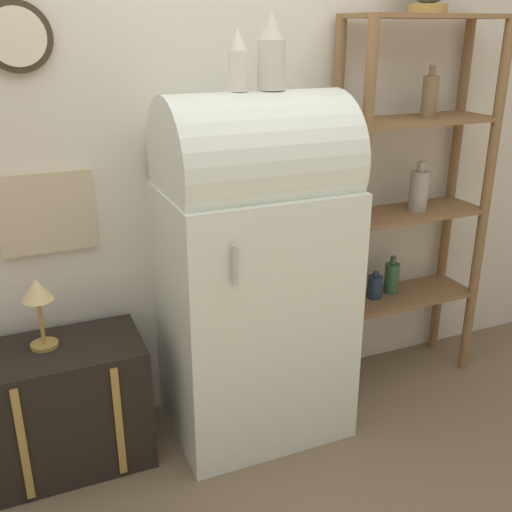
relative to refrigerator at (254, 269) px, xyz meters
name	(u,v)px	position (x,y,z in m)	size (l,w,h in m)	color
ground_plane	(277,452)	(0.00, -0.26, -0.79)	(12.00, 12.00, 0.00)	#7A664C
wall_back	(226,129)	(0.00, 0.32, 0.56)	(7.00, 0.09, 2.70)	silver
refrigerator	(254,269)	(0.00, 0.00, 0.00)	(0.77, 0.62, 1.54)	silver
suitcase_trunk	(66,406)	(-0.84, 0.06, -0.51)	(0.67, 0.41, 0.56)	black
shelf_unit	(411,192)	(0.89, 0.12, 0.22)	(0.78, 0.31, 1.83)	olive
vase_left	(238,62)	(-0.06, 0.01, 0.86)	(0.08, 0.08, 0.23)	silver
vase_center	(271,54)	(0.07, 0.01, 0.89)	(0.11, 0.11, 0.29)	beige
desk_lamp	(38,297)	(-0.89, 0.09, -0.01)	(0.13, 0.13, 0.30)	#AD8942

